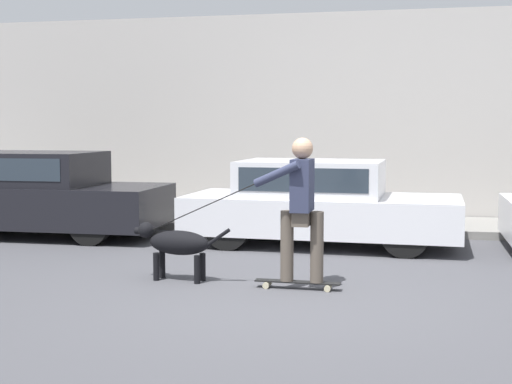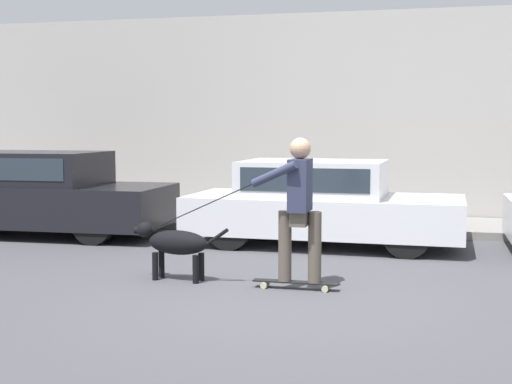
% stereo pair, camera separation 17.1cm
% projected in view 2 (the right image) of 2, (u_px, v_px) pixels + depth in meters
% --- Properties ---
extents(ground_plane, '(36.00, 36.00, 0.00)m').
position_uv_depth(ground_plane, '(295.00, 299.00, 7.31)').
color(ground_plane, '#47474C').
extents(back_wall, '(32.00, 0.30, 3.88)m').
position_uv_depth(back_wall, '(356.00, 117.00, 13.37)').
color(back_wall, '#B2ADA8').
rests_on(back_wall, ground_plane).
extents(sidewalk_curb, '(30.00, 1.91, 0.13)m').
position_uv_depth(sidewalk_curb, '(348.00, 224.00, 12.44)').
color(sidewalk_curb, gray).
rests_on(sidewalk_curb, ground_plane).
extents(parked_car_0, '(4.30, 1.77, 1.36)m').
position_uv_depth(parked_car_0, '(35.00, 194.00, 11.63)').
color(parked_car_0, black).
rests_on(parked_car_0, ground_plane).
extents(parked_car_1, '(4.08, 1.86, 1.26)m').
position_uv_depth(parked_car_1, '(321.00, 204.00, 10.56)').
color(parked_car_1, black).
rests_on(parked_car_1, ground_plane).
extents(dog, '(1.18, 0.37, 0.66)m').
position_uv_depth(dog, '(175.00, 243.00, 8.16)').
color(dog, black).
rests_on(dog, ground_plane).
extents(skateboarder, '(2.28, 0.59, 1.64)m').
position_uv_depth(skateboarder, '(299.00, 203.00, 7.65)').
color(skateboarder, beige).
rests_on(skateboarder, ground_plane).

